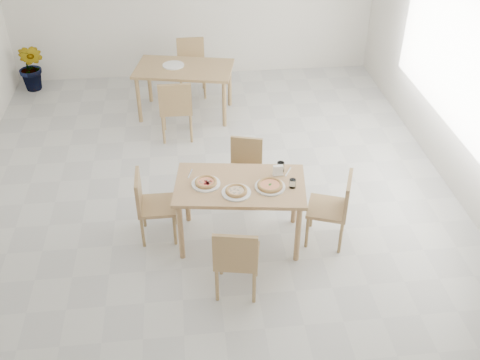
{
  "coord_description": "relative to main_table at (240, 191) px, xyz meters",
  "views": [
    {
      "loc": [
        -0.23,
        -5.6,
        4.16
      ],
      "look_at": [
        0.28,
        -0.91,
        0.8
      ],
      "focal_mm": 42.0,
      "sensor_mm": 36.0,
      "label": 1
    }
  ],
  "objects": [
    {
      "name": "napkin_holder",
      "position": [
        0.41,
        0.11,
        0.15
      ],
      "size": [
        0.11,
        0.06,
        0.13
      ],
      "rotation": [
        0.0,
        0.0,
        0.08
      ],
      "color": "silver",
      "rests_on": "main_table"
    },
    {
      "name": "tumbler_b",
      "position": [
        0.53,
        -0.11,
        0.14
      ],
      "size": [
        0.07,
        0.07,
        0.09
      ],
      "primitive_type": "cylinder",
      "color": "white",
      "rests_on": "main_table"
    },
    {
      "name": "pizza_margherita",
      "position": [
        0.3,
        -0.09,
        0.13
      ],
      "size": [
        0.35,
        0.35,
        0.03
      ],
      "rotation": [
        0.0,
        0.0,
        0.42
      ],
      "color": "#D9B366",
      "rests_on": "plate_margherita"
    },
    {
      "name": "plate_empty",
      "position": [
        -0.65,
        3.06,
        0.1
      ],
      "size": [
        0.32,
        0.32,
        0.02
      ],
      "primitive_type": "cylinder",
      "color": "white",
      "rests_on": "second_table"
    },
    {
      "name": "plate_margherita",
      "position": [
        0.3,
        -0.09,
        0.1
      ],
      "size": [
        0.32,
        0.32,
        0.02
      ],
      "primitive_type": "cylinder",
      "color": "white",
      "rests_on": "main_table"
    },
    {
      "name": "fork_b",
      "position": [
        -0.51,
        0.24,
        0.1
      ],
      "size": [
        0.06,
        0.17,
        0.01
      ],
      "primitive_type": "cube",
      "rotation": [
        0.0,
        0.0,
        -0.29
      ],
      "color": "silver",
      "rests_on": "main_table"
    },
    {
      "name": "main_table",
      "position": [
        0.0,
        0.0,
        0.0
      ],
      "size": [
        1.44,
        0.95,
        0.75
      ],
      "rotation": [
        0.0,
        0.0,
        -0.14
      ],
      "color": "tan",
      "rests_on": "ground"
    },
    {
      "name": "chair_east",
      "position": [
        1.01,
        -0.13,
        -0.16
      ],
      "size": [
        0.54,
        0.54,
        0.85
      ],
      "rotation": [
        0.0,
        0.0,
        -1.93
      ],
      "color": "#A87E54",
      "rests_on": "ground"
    },
    {
      "name": "chair_west",
      "position": [
        -0.96,
        0.17,
        -0.18
      ],
      "size": [
        0.4,
        0.4,
        0.81
      ],
      "rotation": [
        0.0,
        0.0,
        1.57
      ],
      "color": "#A87E54",
      "rests_on": "ground"
    },
    {
      "name": "second_table",
      "position": [
        -0.5,
        2.98,
        0.0
      ],
      "size": [
        1.54,
        1.08,
        0.75
      ],
      "rotation": [
        0.0,
        0.0,
        -0.21
      ],
      "color": "#A87E54",
      "rests_on": "ground"
    },
    {
      "name": "chair_north",
      "position": [
        0.15,
        0.79,
        -0.21
      ],
      "size": [
        0.47,
        0.47,
        0.77
      ],
      "rotation": [
        0.0,
        0.0,
        -0.28
      ],
      "color": "#A87E54",
      "rests_on": "ground"
    },
    {
      "name": "chair_back_s",
      "position": [
        -0.64,
        2.23,
        -0.13
      ],
      "size": [
        0.45,
        0.45,
        0.9
      ],
      "rotation": [
        0.0,
        0.0,
        3.13
      ],
      "color": "#A87E54",
      "rests_on": "ground"
    },
    {
      "name": "pizza_mushroom",
      "position": [
        -0.06,
        -0.15,
        0.13
      ],
      "size": [
        0.25,
        0.25,
        0.03
      ],
      "rotation": [
        0.0,
        0.0,
        -0.12
      ],
      "color": "#D9B366",
      "rests_on": "plate_mushroom"
    },
    {
      "name": "plate_pepperoni",
      "position": [
        -0.35,
        0.03,
        0.1
      ],
      "size": [
        0.3,
        0.3,
        0.02
      ],
      "primitive_type": "cylinder",
      "color": "white",
      "rests_on": "main_table"
    },
    {
      "name": "fork_a",
      "position": [
        0.54,
        0.16,
        0.1
      ],
      "size": [
        0.1,
        0.17,
        0.01
      ],
      "primitive_type": "cube",
      "rotation": [
        0.0,
        0.0,
        -0.49
      ],
      "color": "silver",
      "rests_on": "main_table"
    },
    {
      "name": "potted_plant",
      "position": [
        -2.93,
        4.06,
        -0.25
      ],
      "size": [
        0.55,
        0.51,
        0.81
      ],
      "primitive_type": "imported",
      "rotation": [
        0.0,
        0.0,
        -0.42
      ],
      "color": "#21661E",
      "rests_on": "ground"
    },
    {
      "name": "chair_back_n",
      "position": [
        -0.37,
        3.7,
        -0.15
      ],
      "size": [
        0.44,
        0.44,
        0.88
      ],
      "rotation": [
        0.0,
        0.0,
        0.01
      ],
      "color": "#A87E54",
      "rests_on": "ground"
    },
    {
      "name": "pizza_pepperoni",
      "position": [
        -0.35,
        0.03,
        0.13
      ],
      "size": [
        0.26,
        0.26,
        0.03
      ],
      "rotation": [
        0.0,
        0.0,
        -0.15
      ],
      "color": "#D9B366",
      "rests_on": "plate_pepperoni"
    },
    {
      "name": "tumbler_a",
      "position": [
        0.46,
        0.2,
        0.15
      ],
      "size": [
        0.08,
        0.08,
        0.1
      ],
      "primitive_type": "cylinder",
      "color": "white",
      "rests_on": "main_table"
    },
    {
      "name": "plate_mushroom",
      "position": [
        -0.06,
        -0.15,
        0.1
      ],
      "size": [
        0.3,
        0.3,
        0.02
      ],
      "primitive_type": "cylinder",
      "color": "white",
      "rests_on": "main_table"
    },
    {
      "name": "room",
      "position": [
        2.7,
        1.21,
        0.84
      ],
      "size": [
        7.28,
        7.0,
        7.0
      ],
      "color": "beige",
      "rests_on": "ground"
    },
    {
      "name": "chair_south",
      "position": [
        -0.13,
        -0.81,
        -0.16
      ],
      "size": [
        0.49,
        0.49,
        0.85
      ],
      "rotation": [
        0.0,
        0.0,
        2.95
      ],
      "color": "#A87E54",
      "rests_on": "ground"
    }
  ]
}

